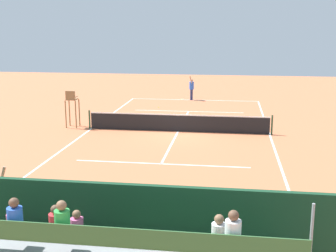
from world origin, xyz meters
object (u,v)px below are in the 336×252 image
(courtside_bench, at_px, (250,233))
(tennis_player, at_px, (192,87))
(tennis_net, at_px, (178,123))
(umpire_chair, at_px, (72,105))
(tennis_racket, at_px, (183,99))
(equipment_bag, at_px, (189,245))
(line_judge, at_px, (2,200))
(bleacher_stand, at_px, (93,250))
(tennis_ball_near, at_px, (158,107))

(courtside_bench, bearing_deg, tennis_player, -81.41)
(tennis_net, relative_size, tennis_player, 5.35)
(umpire_chair, bearing_deg, courtside_bench, 125.47)
(tennis_racket, bearing_deg, equipment_bag, 96.64)
(tennis_net, bearing_deg, tennis_player, -88.72)
(equipment_bag, relative_size, line_judge, 0.47)
(tennis_player, distance_m, tennis_racket, 1.26)
(courtside_bench, relative_size, tennis_player, 0.93)
(tennis_racket, bearing_deg, courtside_bench, 100.19)
(umpire_chair, height_order, line_judge, umpire_chair)
(bleacher_stand, bearing_deg, equipment_bag, -134.28)
(bleacher_stand, xyz_separation_m, tennis_player, (0.20, -26.37, 0.06))
(courtside_bench, bearing_deg, tennis_ball_near, -74.42)
(bleacher_stand, xyz_separation_m, umpire_chair, (6.16, -15.61, 0.35))
(bleacher_stand, relative_size, tennis_racket, 15.89)
(umpire_chair, xyz_separation_m, tennis_racket, (-5.22, -10.99, -1.30))
(tennis_net, height_order, umpire_chair, umpire_chair)
(bleacher_stand, xyz_separation_m, tennis_ball_near, (2.25, -22.59, -0.93))
(courtside_bench, xyz_separation_m, tennis_ball_near, (5.71, -20.48, -0.53))
(equipment_bag, relative_size, tennis_player, 0.47)
(tennis_net, xyz_separation_m, tennis_player, (0.25, -11.00, 0.51))
(bleacher_stand, bearing_deg, tennis_ball_near, -84.32)
(umpire_chair, distance_m, tennis_ball_near, 8.10)
(line_judge, bearing_deg, tennis_racket, -95.54)
(bleacher_stand, bearing_deg, tennis_net, -90.16)
(tennis_player, bearing_deg, line_judge, 82.68)
(tennis_net, distance_m, bleacher_stand, 15.38)
(tennis_player, xyz_separation_m, tennis_ball_near, (2.05, 3.78, -0.98))
(umpire_chair, height_order, equipment_bag, umpire_chair)
(bleacher_stand, xyz_separation_m, courtside_bench, (-3.46, -2.10, -0.40))
(equipment_bag, bearing_deg, line_judge, -2.93)
(line_judge, bearing_deg, bleacher_stand, 145.82)
(tennis_racket, distance_m, line_judge, 24.49)
(tennis_player, relative_size, tennis_racket, 3.38)
(equipment_bag, height_order, tennis_player, tennis_player)
(tennis_racket, distance_m, tennis_ball_near, 4.22)
(tennis_net, height_order, tennis_ball_near, tennis_net)
(tennis_player, height_order, tennis_ball_near, tennis_player)
(tennis_net, relative_size, line_judge, 5.35)
(tennis_player, distance_m, line_judge, 24.33)
(tennis_net, distance_m, umpire_chair, 6.26)
(bleacher_stand, height_order, tennis_racket, bleacher_stand)
(tennis_player, bearing_deg, umpire_chair, 61.04)
(tennis_net, relative_size, umpire_chair, 4.81)
(courtside_bench, height_order, equipment_bag, courtside_bench)
(tennis_racket, bearing_deg, umpire_chair, 64.60)
(tennis_net, height_order, line_judge, line_judge)
(tennis_ball_near, relative_size, line_judge, 0.03)
(tennis_net, height_order, bleacher_stand, bleacher_stand)
(bleacher_stand, height_order, courtside_bench, bleacher_stand)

